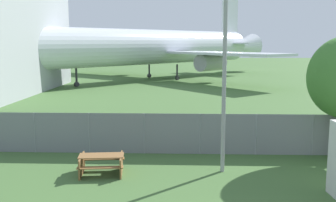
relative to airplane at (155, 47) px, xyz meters
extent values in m
cylinder|color=gray|center=(-3.12, -35.89, -3.41)|extent=(0.07, 0.07, 1.88)
cylinder|color=gray|center=(-0.58, -35.89, -3.41)|extent=(0.07, 0.07, 1.88)
cylinder|color=gray|center=(1.97, -35.89, -3.41)|extent=(0.07, 0.07, 1.88)
cylinder|color=gray|center=(4.51, -35.89, -3.41)|extent=(0.07, 0.07, 1.88)
cylinder|color=gray|center=(7.06, -35.89, -3.41)|extent=(0.07, 0.07, 1.88)
cylinder|color=gray|center=(9.60, -35.89, -3.41)|extent=(0.07, 0.07, 1.88)
cube|color=slate|center=(4.51, -35.89, -3.41)|extent=(56.00, 0.01, 1.88)
cylinder|color=silver|center=(-0.31, -0.34, 0.06)|extent=(28.29, 30.28, 4.60)
cone|color=silver|center=(14.08, 15.36, 0.06)|extent=(6.93, 7.03, 4.14)
cube|color=silver|center=(8.74, -6.14, -0.63)|extent=(14.53, 16.08, 0.30)
cylinder|color=#939399|center=(7.19, -4.15, -1.82)|extent=(4.32, 4.45, 2.07)
cube|color=silver|center=(-6.88, 8.17, -0.63)|extent=(16.59, 13.65, 0.30)
cylinder|color=#939399|center=(-4.76, 6.80, -1.82)|extent=(4.32, 4.45, 2.07)
cube|color=silver|center=(11.36, 12.40, 5.80)|extent=(2.97, 3.21, 6.89)
cube|color=silver|center=(11.21, 12.23, 0.52)|extent=(9.94, 9.54, 0.20)
cylinder|color=#2D2D33|center=(-8.41, -9.18, -3.30)|extent=(0.24, 0.24, 2.11)
cylinder|color=#2D2D33|center=(-8.41, -9.18, -4.07)|extent=(0.60, 0.62, 0.56)
cylinder|color=#2D2D33|center=(2.96, -0.85, -3.30)|extent=(0.24, 0.24, 2.11)
cylinder|color=#2D2D33|center=(2.96, -0.85, -4.07)|extent=(0.60, 0.62, 0.56)
cylinder|color=#2D2D33|center=(-1.10, 2.88, -3.30)|extent=(0.24, 0.24, 2.11)
cylinder|color=#2D2D33|center=(-1.10, 2.88, -4.07)|extent=(0.60, 0.62, 0.56)
cube|color=brown|center=(0.58, -38.80, -3.61)|extent=(1.80, 0.95, 0.04)
cube|color=brown|center=(0.52, -38.24, -3.91)|extent=(1.75, 0.47, 0.04)
cube|color=brown|center=(0.65, -39.36, -3.91)|extent=(1.75, 0.47, 0.04)
cube|color=brown|center=(1.34, -38.72, -3.98)|extent=(0.21, 1.40, 0.74)
cube|color=brown|center=(-0.17, -38.88, -3.98)|extent=(0.21, 1.40, 0.74)
cylinder|color=#99999E|center=(5.32, -38.30, -0.80)|extent=(0.16, 0.16, 7.10)
camera|label=1|loc=(3.72, -53.40, 0.76)|focal=42.00mm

